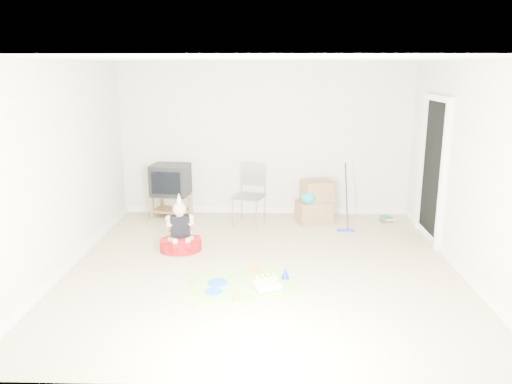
{
  "coord_description": "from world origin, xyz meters",
  "views": [
    {
      "loc": [
        0.09,
        -6.03,
        2.51
      ],
      "look_at": [
        -0.1,
        0.4,
        0.9
      ],
      "focal_mm": 35.0,
      "sensor_mm": 36.0,
      "label": 1
    }
  ],
  "objects_px": {
    "crt_tv": "(171,180)",
    "cardboard_boxes": "(315,203)",
    "tv_stand": "(172,203)",
    "folding_chair": "(249,196)",
    "birthday_cake": "(267,286)",
    "seated_woman": "(180,238)"
  },
  "relations": [
    {
      "from": "tv_stand",
      "to": "folding_chair",
      "type": "height_order",
      "value": "folding_chair"
    },
    {
      "from": "tv_stand",
      "to": "folding_chair",
      "type": "distance_m",
      "value": 1.43
    },
    {
      "from": "folding_chair",
      "to": "cardboard_boxes",
      "type": "height_order",
      "value": "folding_chair"
    },
    {
      "from": "folding_chair",
      "to": "birthday_cake",
      "type": "bearing_deg",
      "value": -82.65
    },
    {
      "from": "folding_chair",
      "to": "birthday_cake",
      "type": "height_order",
      "value": "folding_chair"
    },
    {
      "from": "crt_tv",
      "to": "folding_chair",
      "type": "bearing_deg",
      "value": -9.97
    },
    {
      "from": "folding_chair",
      "to": "seated_woman",
      "type": "distance_m",
      "value": 1.55
    },
    {
      "from": "crt_tv",
      "to": "birthday_cake",
      "type": "xyz_separation_m",
      "value": [
        1.67,
        -2.87,
        -0.61
      ]
    },
    {
      "from": "birthday_cake",
      "to": "cardboard_boxes",
      "type": "bearing_deg",
      "value": 73.71
    },
    {
      "from": "crt_tv",
      "to": "cardboard_boxes",
      "type": "height_order",
      "value": "crt_tv"
    },
    {
      "from": "tv_stand",
      "to": "seated_woman",
      "type": "distance_m",
      "value": 1.69
    },
    {
      "from": "tv_stand",
      "to": "seated_woman",
      "type": "xyz_separation_m",
      "value": [
        0.44,
        -1.63,
        -0.05
      ]
    },
    {
      "from": "tv_stand",
      "to": "birthday_cake",
      "type": "distance_m",
      "value": 3.32
    },
    {
      "from": "tv_stand",
      "to": "birthday_cake",
      "type": "relative_size",
      "value": 2.01
    },
    {
      "from": "folding_chair",
      "to": "seated_woman",
      "type": "xyz_separation_m",
      "value": [
        -0.91,
        -1.21,
        -0.3
      ]
    },
    {
      "from": "crt_tv",
      "to": "birthday_cake",
      "type": "bearing_deg",
      "value": -52.74
    },
    {
      "from": "crt_tv",
      "to": "cardboard_boxes",
      "type": "xyz_separation_m",
      "value": [
        2.44,
        -0.22,
        -0.32
      ]
    },
    {
      "from": "cardboard_boxes",
      "to": "tv_stand",
      "type": "bearing_deg",
      "value": 174.9
    },
    {
      "from": "seated_woman",
      "to": "birthday_cake",
      "type": "relative_size",
      "value": 2.37
    },
    {
      "from": "folding_chair",
      "to": "cardboard_boxes",
      "type": "relative_size",
      "value": 1.43
    },
    {
      "from": "folding_chair",
      "to": "birthday_cake",
      "type": "distance_m",
      "value": 2.51
    },
    {
      "from": "cardboard_boxes",
      "to": "seated_woman",
      "type": "height_order",
      "value": "seated_woman"
    }
  ]
}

